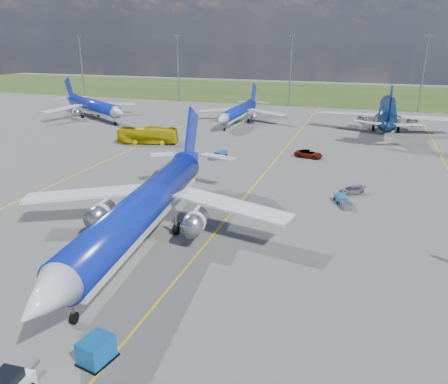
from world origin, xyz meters
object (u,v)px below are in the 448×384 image
(apron_bus, at_px, (148,135))
(service_car_c, at_px, (351,190))
(service_car_b, at_px, (309,154))
(main_airliner, at_px, (145,242))
(bg_jet_nw, at_px, (95,119))
(service_car_a, at_px, (158,175))
(bg_jet_nnw, at_px, (238,123))
(uld_container, at_px, (96,350))
(baggage_tug_c, at_px, (218,155))
(baggage_tug_w, at_px, (343,201))
(bg_jet_n, at_px, (385,129))

(apron_bus, bearing_deg, service_car_c, -128.14)
(service_car_b, bearing_deg, main_airliner, 173.35)
(bg_jet_nw, relative_size, apron_bus, 3.01)
(service_car_a, xyz_separation_m, service_car_c, (30.06, 2.89, -0.17))
(bg_jet_nnw, relative_size, service_car_a, 7.76)
(service_car_c, bearing_deg, uld_container, -60.16)
(bg_jet_nnw, xyz_separation_m, baggage_tug_c, (6.59, -35.77, 0.50))
(bg_jet_nnw, bearing_deg, uld_container, -78.54)
(uld_container, height_order, apron_bus, apron_bus)
(main_airliner, xyz_separation_m, baggage_tug_w, (20.37, 19.09, 0.48))
(bg_jet_nnw, height_order, service_car_c, bg_jet_nnw)
(main_airliner, xyz_separation_m, baggage_tug_c, (-4.07, 37.11, 0.50))
(bg_jet_nw, relative_size, baggage_tug_c, 7.85)
(service_car_c, bearing_deg, baggage_tug_w, -50.73)
(bg_jet_nw, distance_m, service_car_c, 84.15)
(service_car_a, bearing_deg, service_car_c, 6.34)
(baggage_tug_w, bearing_deg, service_car_b, 88.23)
(bg_jet_nw, distance_m, bg_jet_nnw, 41.27)
(bg_jet_nw, relative_size, uld_container, 17.20)
(service_car_b, bearing_deg, service_car_c, -144.98)
(bg_jet_n, relative_size, service_car_c, 11.96)
(apron_bus, bearing_deg, baggage_tug_c, -123.32)
(bg_jet_nw, height_order, service_car_a, bg_jet_nw)
(service_car_b, xyz_separation_m, baggage_tug_w, (8.02, -23.59, -0.26))
(uld_container, distance_m, service_car_c, 44.95)
(bg_jet_nw, bearing_deg, baggage_tug_c, -89.57)
(service_car_b, bearing_deg, uld_container, -176.52)
(bg_jet_n, relative_size, apron_bus, 3.62)
(bg_jet_n, bearing_deg, main_airliner, 72.08)
(apron_bus, bearing_deg, main_airliner, -166.79)
(bg_jet_n, distance_m, uld_container, 97.40)
(uld_container, xyz_separation_m, service_car_b, (6.42, 60.94, -0.17))
(service_car_b, bearing_deg, baggage_tug_w, -151.74)
(bg_jet_nnw, bearing_deg, baggage_tug_c, -78.42)
(main_airliner, xyz_separation_m, apron_bus, (-22.44, 43.53, 1.80))
(baggage_tug_c, bearing_deg, service_car_a, -89.95)
(service_car_a, xyz_separation_m, baggage_tug_c, (4.71, 16.01, -0.24))
(bg_jet_nw, distance_m, apron_bus, 36.94)
(apron_bus, bearing_deg, baggage_tug_w, -133.78)
(apron_bus, relative_size, service_car_b, 2.45)
(main_airliner, height_order, service_car_c, main_airliner)
(bg_jet_nw, bearing_deg, service_car_a, -104.57)
(bg_jet_nnw, relative_size, baggage_tug_w, 7.25)
(bg_jet_n, distance_m, service_car_a, 66.20)
(apron_bus, xyz_separation_m, baggage_tug_w, (42.81, -24.44, -1.32))
(bg_jet_nw, bearing_deg, bg_jet_nnw, -48.78)
(bg_jet_nnw, xyz_separation_m, uld_container, (16.59, -91.14, 0.90))
(bg_jet_n, xyz_separation_m, service_car_c, (-5.62, -52.86, 0.57))
(bg_jet_nw, relative_size, baggage_tug_w, 8.34)
(bg_jet_nw, bearing_deg, service_car_b, -78.23)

